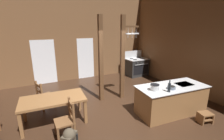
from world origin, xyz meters
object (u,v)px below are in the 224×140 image
object	(u,v)px
mixing_bowl_on_counter	(171,88)
ladderback_chair_near_window	(66,120)
step_stool	(205,117)
bottle_tall_on_counter	(169,87)
dining_table	(53,101)
stockpot_on_counter	(155,87)
ladderback_chair_by_post	(44,96)
kitchen_island	(171,99)
stove_range	(137,67)

from	to	relation	value
mixing_bowl_on_counter	ladderback_chair_near_window	bearing A→B (deg)	171.77
ladderback_chair_near_window	mixing_bowl_on_counter	distance (m)	2.99
step_stool	bottle_tall_on_counter	size ratio (longest dim) A/B	1.22
dining_table	bottle_tall_on_counter	bearing A→B (deg)	-24.79
dining_table	stockpot_on_counter	size ratio (longest dim) A/B	5.43
bottle_tall_on_counter	ladderback_chair_by_post	bearing A→B (deg)	143.30
stockpot_on_counter	mixing_bowl_on_counter	bearing A→B (deg)	-13.37
dining_table	ladderback_chair_by_post	world-z (taller)	ladderback_chair_by_post
kitchen_island	mixing_bowl_on_counter	distance (m)	0.55
step_stool	mixing_bowl_on_counter	world-z (taller)	mixing_bowl_on_counter
step_stool	mixing_bowl_on_counter	size ratio (longest dim) A/B	1.78
kitchen_island	stockpot_on_counter	distance (m)	0.90
ladderback_chair_near_window	stove_range	bearing A→B (deg)	38.16
ladderback_chair_near_window	ladderback_chair_by_post	size ratio (longest dim) A/B	1.00
bottle_tall_on_counter	ladderback_chair_near_window	bearing A→B (deg)	168.39
stove_range	ladderback_chair_near_window	world-z (taller)	stove_range
step_stool	dining_table	xyz separation A→B (m)	(-3.80, 1.90, 0.47)
kitchen_island	step_stool	world-z (taller)	kitchen_island
ladderback_chair_near_window	ladderback_chair_by_post	distance (m)	1.79
kitchen_island	stockpot_on_counter	xyz separation A→B (m)	(-0.73, -0.04, 0.54)
mixing_bowl_on_counter	bottle_tall_on_counter	bearing A→B (deg)	-149.86
kitchen_island	stove_range	xyz separation A→B (m)	(1.30, 3.75, 0.04)
kitchen_island	bottle_tall_on_counter	size ratio (longest dim) A/B	6.52
dining_table	ladderback_chair_near_window	world-z (taller)	ladderback_chair_near_window
dining_table	bottle_tall_on_counter	world-z (taller)	bottle_tall_on_counter
step_stool	dining_table	size ratio (longest dim) A/B	0.24
kitchen_island	bottle_tall_on_counter	world-z (taller)	bottle_tall_on_counter
mixing_bowl_on_counter	ladderback_chair_by_post	bearing A→B (deg)	146.79
kitchen_island	dining_table	distance (m)	3.50
stockpot_on_counter	mixing_bowl_on_counter	world-z (taller)	stockpot_on_counter
ladderback_chair_by_post	mixing_bowl_on_counter	xyz separation A→B (m)	(3.32, -2.17, 0.48)
ladderback_chair_by_post	mixing_bowl_on_counter	bearing A→B (deg)	-33.21
dining_table	bottle_tall_on_counter	size ratio (longest dim) A/B	5.10
ladderback_chair_near_window	bottle_tall_on_counter	world-z (taller)	bottle_tall_on_counter
stockpot_on_counter	kitchen_island	bearing A→B (deg)	2.97
stove_range	bottle_tall_on_counter	bearing A→B (deg)	-113.24
stockpot_on_counter	bottle_tall_on_counter	size ratio (longest dim) A/B	0.94
step_stool	bottle_tall_on_counter	xyz separation A→B (m)	(-0.90, 0.56, 0.85)
kitchen_island	stockpot_on_counter	world-z (taller)	stockpot_on_counter
dining_table	mixing_bowl_on_counter	xyz separation A→B (m)	(3.12, -1.21, 0.28)
dining_table	stockpot_on_counter	bearing A→B (deg)	-22.56
ladderback_chair_near_window	bottle_tall_on_counter	bearing A→B (deg)	-11.61
kitchen_island	ladderback_chair_near_window	xyz separation A→B (m)	(-3.14, 0.26, 0.01)
stove_range	ladderback_chair_by_post	world-z (taller)	stove_range
kitchen_island	ladderback_chair_by_post	xyz separation A→B (m)	(-3.53, 2.01, 0.01)
step_stool	dining_table	world-z (taller)	dining_table
ladderback_chair_by_post	ladderback_chair_near_window	bearing A→B (deg)	-77.43
kitchen_island	step_stool	size ratio (longest dim) A/B	5.35
dining_table	mixing_bowl_on_counter	bearing A→B (deg)	-21.11
stove_range	mixing_bowl_on_counter	distance (m)	4.21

